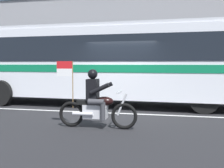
% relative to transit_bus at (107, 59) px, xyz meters
% --- Properties ---
extents(ground_plane, '(60.00, 60.00, 0.00)m').
position_rel_transit_bus_xyz_m(ground_plane, '(0.79, -1.19, -1.88)').
color(ground_plane, black).
extents(sidewalk_curb, '(28.00, 3.80, 0.15)m').
position_rel_transit_bus_xyz_m(sidewalk_curb, '(0.79, 3.91, -1.81)').
color(sidewalk_curb, '#A39E93').
rests_on(sidewalk_curb, ground_plane).
extents(lane_center_stripe, '(26.60, 0.14, 0.01)m').
position_rel_transit_bus_xyz_m(lane_center_stripe, '(0.79, -1.79, -1.88)').
color(lane_center_stripe, silver).
rests_on(lane_center_stripe, ground_plane).
extents(office_building_facade, '(28.00, 0.89, 9.46)m').
position_rel_transit_bus_xyz_m(office_building_facade, '(0.79, 6.19, 2.85)').
color(office_building_facade, gray).
rests_on(office_building_facade, ground_plane).
extents(transit_bus, '(13.53, 3.10, 3.22)m').
position_rel_transit_bus_xyz_m(transit_bus, '(0.00, 0.00, 0.00)').
color(transit_bus, silver).
rests_on(transit_bus, ground_plane).
extents(motorcycle_with_rider, '(2.20, 0.64, 1.78)m').
position_rel_transit_bus_xyz_m(motorcycle_with_rider, '(0.68, -4.04, -1.22)').
color(motorcycle_with_rider, black).
rests_on(motorcycle_with_rider, ground_plane).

